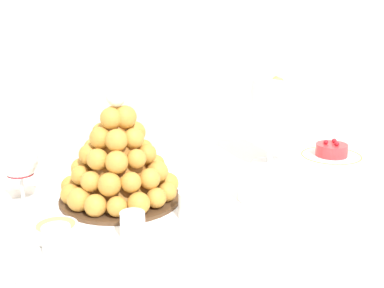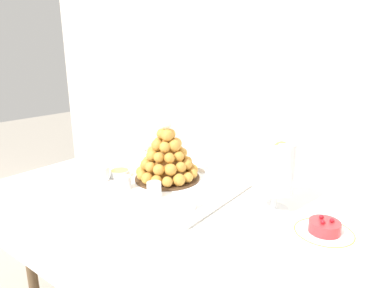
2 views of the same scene
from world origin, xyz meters
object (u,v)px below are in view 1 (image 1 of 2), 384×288
Objects in this scene: creme_brulee_ramekin at (56,231)px; dessert_cup_centre at (191,206)px; fruit_tart_plate at (331,153)px; dessert_cup_mid_left at (133,226)px; dessert_cup_mid_right at (249,191)px; serving_tray at (138,208)px; macaron_goblet at (272,112)px; wine_glass at (20,164)px; dessert_cup_left at (57,243)px; croquembouche at (118,160)px.

dessert_cup_centre is at bearing -14.61° from creme_brulee_ramekin.
dessert_cup_centre reaches higher than fruit_tart_plate.
dessert_cup_mid_left is 0.31m from dessert_cup_mid_right.
fruit_tart_plate is at bearing 3.46° from creme_brulee_ramekin.
fruit_tart_plate is (0.65, 0.01, 0.01)m from serving_tray.
dessert_cup_mid_left is 0.58m from macaron_goblet.
wine_glass reaches higher than dessert_cup_centre.
wine_glass reaches higher than dessert_cup_left.
serving_tray is 0.12m from croquembouche.
macaron_goblet is (0.68, 0.18, 0.12)m from dessert_cup_left.
dessert_cup_mid_right is at bearing 0.62° from dessert_cup_centre.
croquembouche reaches higher than fruit_tart_plate.
dessert_cup_mid_left is 0.92× the size of dessert_cup_centre.
wine_glass is (-0.43, 0.27, 0.07)m from dessert_cup_mid_right.
wine_glass is at bearing 114.30° from dessert_cup_mid_left.
dessert_cup_centre is 0.39m from wine_glass.
croquembouche is 1.08× the size of macaron_goblet.
dessert_cup_left is (-0.21, -0.17, -0.07)m from croquembouche.
macaron_goblet is at bearing 1.42° from croquembouche.
dessert_cup_left reaches higher than serving_tray.
fruit_tart_plate is (0.66, -0.05, -0.09)m from croquembouche.
fruit_tart_plate is (0.85, 0.05, -0.01)m from creme_brulee_ramekin.
dessert_cup_mid_left is 0.62× the size of creme_brulee_ramekin.
dessert_cup_mid_left reaches higher than creme_brulee_ramekin.
dessert_cup_mid_left is at bearing -160.24° from macaron_goblet.
croquembouche is at bearing 102.46° from serving_tray.
creme_brulee_ramekin is 0.56× the size of wine_glass.
creme_brulee_ramekin is 0.68m from macaron_goblet.
dessert_cup_left is (-0.22, -0.11, 0.03)m from serving_tray.
dessert_cup_mid_right is at bearing -34.45° from croquembouche.
creme_brulee_ramekin is (-0.27, 0.07, -0.01)m from dessert_cup_centre.
serving_tray is at bearing 155.05° from dessert_cup_mid_right.
serving_tray is 0.28m from wine_glass.
dessert_cup_centre is 0.68× the size of creme_brulee_ramekin.
macaron_goblet is at bearing -7.45° from wine_glass.
dessert_cup_centre is 0.38× the size of wine_glass.
croquembouche reaches higher than dessert_cup_left.
fruit_tart_plate is at bearing 11.76° from dessert_cup_centre.
dessert_cup_mid_right is at bearing -24.95° from serving_tray.
wine_glass is at bearing 142.00° from serving_tray.
macaron_goblet is 0.24m from fruit_tart_plate.
fruit_tart_plate is (0.42, 0.12, -0.02)m from dessert_cup_mid_right.
fruit_tart_plate is (0.58, 0.12, -0.02)m from dessert_cup_centre.
dessert_cup_centre reaches higher than dessert_cup_mid_right.
dessert_cup_left is at bearing -165.16° from macaron_goblet.
dessert_cup_mid_left reaches higher than fruit_tart_plate.
dessert_cup_left reaches higher than dessert_cup_mid_left.
dessert_cup_mid_right reaches higher than serving_tray.
dessert_cup_mid_left is 0.15m from dessert_cup_centre.
dessert_cup_left is at bearing -179.64° from dessert_cup_mid_right.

